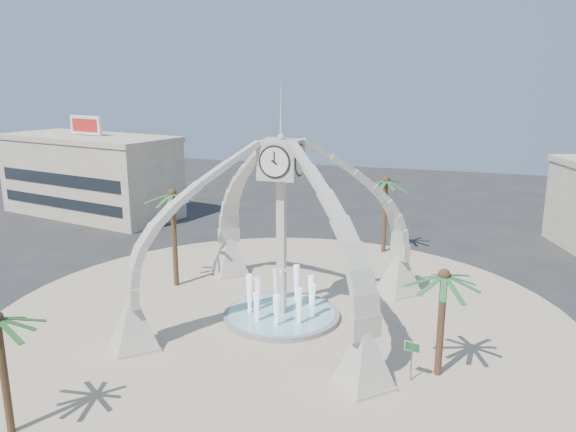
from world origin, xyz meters
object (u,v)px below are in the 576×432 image
(clock_tower, at_px, (281,228))
(street_sign, at_px, (412,352))
(palm_north, at_px, (386,181))
(palm_west, at_px, (172,195))
(fountain, at_px, (282,314))
(palm_east, at_px, (444,276))

(clock_tower, distance_m, street_sign, 11.97)
(palm_north, height_order, street_sign, palm_north)
(palm_west, bearing_deg, fountain, -18.10)
(clock_tower, xyz_separation_m, palm_east, (10.77, -4.52, -0.67))
(clock_tower, height_order, street_sign, clock_tower)
(fountain, distance_m, street_sign, 11.09)
(fountain, distance_m, palm_north, 19.17)
(fountain, relative_size, palm_west, 0.96)
(clock_tower, height_order, palm_east, clock_tower)
(fountain, relative_size, street_sign, 3.26)
(clock_tower, relative_size, palm_west, 2.14)
(clock_tower, xyz_separation_m, palm_west, (-10.00, 3.27, 0.93))
(clock_tower, bearing_deg, street_sign, -31.22)
(fountain, relative_size, palm_east, 1.20)
(palm_east, bearing_deg, fountain, 157.21)
(palm_east, bearing_deg, palm_west, 159.44)
(palm_west, relative_size, street_sign, 3.40)
(palm_north, bearing_deg, palm_east, -73.57)
(palm_north, bearing_deg, clock_tower, -103.73)
(palm_east, xyz_separation_m, street_sign, (-1.36, -1.18, -4.07))
(street_sign, bearing_deg, fountain, 163.62)
(palm_east, distance_m, street_sign, 4.45)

